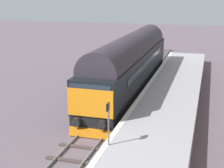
{
  "coord_description": "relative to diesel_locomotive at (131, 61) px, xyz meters",
  "views": [
    {
      "loc": [
        6.1,
        -18.28,
        7.89
      ],
      "look_at": [
        0.2,
        1.96,
        2.19
      ],
      "focal_mm": 54.42,
      "sensor_mm": 36.0,
      "label": 1
    }
  ],
  "objects": [
    {
      "name": "ground_plane",
      "position": [
        -0.0,
        -8.08,
        -2.49
      ],
      "size": [
        140.0,
        140.0,
        0.0
      ],
      "primitive_type": "plane",
      "color": "#665760",
      "rests_on": "ground"
    },
    {
      "name": "track_main",
      "position": [
        -0.0,
        -8.08,
        -2.43
      ],
      "size": [
        2.5,
        60.0,
        0.15
      ],
      "color": "slate",
      "rests_on": "ground"
    },
    {
      "name": "station_platform",
      "position": [
        3.6,
        -8.08,
        -1.99
      ],
      "size": [
        4.0,
        44.0,
        1.01
      ],
      "color": "#A9A5AC",
      "rests_on": "ground"
    },
    {
      "name": "diesel_locomotive",
      "position": [
        0.0,
        0.0,
        0.0
      ],
      "size": [
        2.74,
        19.86,
        4.68
      ],
      "color": "black",
      "rests_on": "ground"
    },
    {
      "name": "platform_number_sign",
      "position": [
        1.86,
        -12.42,
        -0.13
      ],
      "size": [
        0.1,
        0.44,
        2.05
      ],
      "color": "slate",
      "rests_on": "station_platform"
    }
  ]
}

